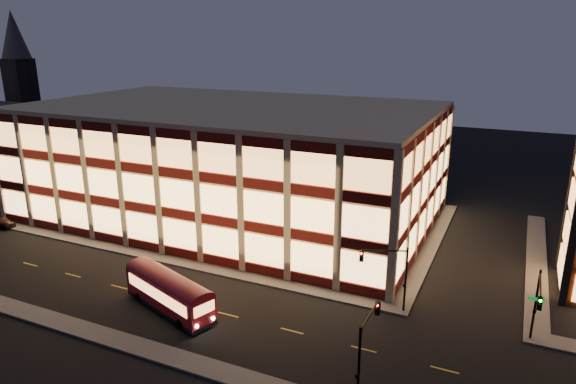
% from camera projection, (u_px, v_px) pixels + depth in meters
% --- Properties ---
extents(ground, '(200.00, 200.00, 0.00)m').
position_uv_depth(ground, '(175.00, 266.00, 53.08)').
color(ground, black).
rests_on(ground, ground).
extents(sidewalk_office_south, '(54.00, 2.00, 0.15)m').
position_uv_depth(sidewalk_office_south, '(158.00, 257.00, 55.13)').
color(sidewalk_office_south, '#514F4C').
rests_on(sidewalk_office_south, ground).
extents(sidewalk_office_east, '(2.00, 30.00, 0.15)m').
position_uv_depth(sidewalk_office_east, '(431.00, 244.00, 58.61)').
color(sidewalk_office_east, '#514F4C').
rests_on(sidewalk_office_east, ground).
extents(sidewalk_tower_west, '(2.00, 30.00, 0.15)m').
position_uv_depth(sidewalk_tower_west, '(537.00, 261.00, 54.20)').
color(sidewalk_tower_west, '#514F4C').
rests_on(sidewalk_tower_west, ground).
extents(sidewalk_near, '(100.00, 2.00, 0.15)m').
position_uv_depth(sidewalk_near, '(78.00, 328.00, 41.78)').
color(sidewalk_near, '#514F4C').
rests_on(sidewalk_near, ground).
extents(office_building, '(50.45, 30.45, 14.50)m').
position_uv_depth(office_building, '(232.00, 160.00, 66.80)').
color(office_building, tan).
rests_on(office_building, ground).
extents(church_tower, '(5.00, 5.00, 18.00)m').
position_uv_depth(church_tower, '(23.00, 101.00, 113.19)').
color(church_tower, '#2D2621').
rests_on(church_tower, ground).
extents(church_spire, '(6.00, 6.00, 10.00)m').
position_uv_depth(church_spire, '(13.00, 34.00, 109.07)').
color(church_spire, '#4C473F').
rests_on(church_spire, church_tower).
extents(traffic_signal_far, '(3.79, 1.87, 6.00)m').
position_uv_depth(traffic_signal_far, '(390.00, 268.00, 43.19)').
color(traffic_signal_far, black).
rests_on(traffic_signal_far, ground).
extents(traffic_signal_right, '(1.20, 4.37, 6.00)m').
position_uv_depth(traffic_signal_right, '(537.00, 301.00, 37.92)').
color(traffic_signal_right, black).
rests_on(traffic_signal_right, ground).
extents(traffic_signal_near, '(0.32, 4.45, 6.00)m').
position_uv_depth(traffic_signal_near, '(366.00, 341.00, 32.89)').
color(traffic_signal_near, black).
rests_on(traffic_signal_near, ground).
extents(trolley_bus, '(10.26, 5.69, 3.39)m').
position_uv_depth(trolley_bus, '(169.00, 290.00, 44.13)').
color(trolley_bus, maroon).
rests_on(trolley_bus, ground).
extents(parked_car_0, '(3.98, 1.73, 1.33)m').
position_uv_depth(parked_car_0, '(1.00, 222.00, 63.75)').
color(parked_car_0, black).
rests_on(parked_car_0, ground).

